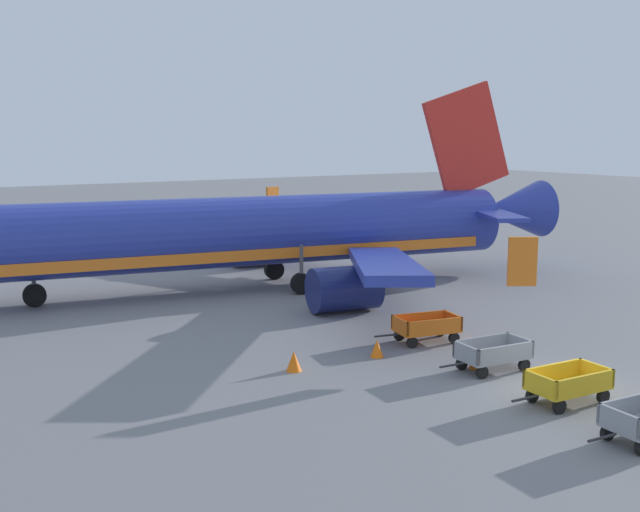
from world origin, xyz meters
name	(u,v)px	position (x,y,z in m)	size (l,w,h in m)	color
ground_plane	(554,386)	(0.00, 0.00, 0.00)	(220.00, 220.00, 0.00)	slate
airplane	(261,232)	(-0.70, 19.45, 3.05)	(37.56, 30.31, 11.34)	#28389E
baggage_cart_third_in_row	(568,384)	(-0.88, -1.27, 0.60)	(3.59, 1.55, 1.07)	gold
baggage_cart_fourth_in_row	(493,354)	(-0.49, 2.34, 0.60)	(3.60, 1.61, 1.07)	gray
baggage_cart_far_end	(426,327)	(-0.09, 6.44, 0.60)	(3.63, 1.86, 1.07)	orange
traffic_cone_near_plane	(476,359)	(-0.82, 2.82, 0.35)	(0.52, 0.52, 0.69)	orange
traffic_cone_mid_apron	(294,361)	(-6.50, 6.02, 0.36)	(0.55, 0.55, 0.72)	orange
traffic_cone_by_carts	(377,348)	(-3.00, 5.82, 0.33)	(0.51, 0.51, 0.67)	orange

